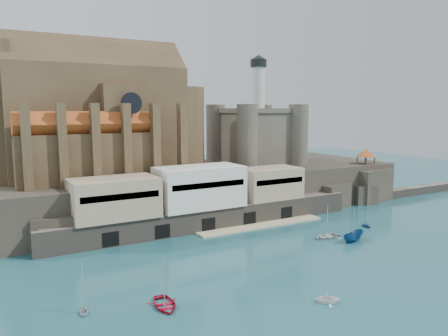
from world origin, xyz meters
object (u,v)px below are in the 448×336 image
boat_2 (353,241)px  church (106,121)px  castle_keep (256,133)px  pavilion (366,154)px  boat_0 (165,307)px  boat_1 (327,303)px

boat_2 → church: bearing=27.8°
church → castle_keep: church is taller
church → castle_keep: (40.21, -0.78, -3.81)m
castle_keep → pavilion: bearing=-30.2°
church → pavilion: (66.13, -15.85, -9.40)m
castle_keep → church: bearing=178.9°
boat_2 → pavilion: bearing=-62.8°
church → boat_0: (-6.57, -49.27, -22.13)m
pavilion → boat_2: size_ratio=1.12×
pavilion → boat_0: bearing=-155.3°
boat_1 → boat_2: 28.55m
boat_0 → boat_1: bearing=-18.7°
castle_keep → pavilion: 30.50m
castle_keep → pavilion: (25.92, -15.08, -5.59)m
church → boat_1: size_ratio=13.62×
church → boat_2: size_ratio=8.20×
pavilion → boat_2: pavilion is taller
castle_keep → boat_1: size_ratio=8.49×
castle_keep → boat_2: bearing=-97.4°
church → boat_2: 58.59m
boat_0 → boat_1: (18.71, -9.49, 0.00)m
boat_1 → boat_2: (22.76, 17.23, 0.00)m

